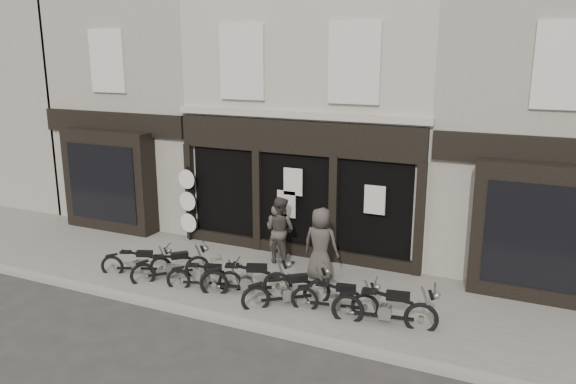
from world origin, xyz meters
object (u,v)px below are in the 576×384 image
at_px(motorcycle_1, 171,269).
at_px(man_centre, 280,230).
at_px(motorcycle_4, 288,293).
at_px(motorcycle_6, 385,311).
at_px(motorcycle_5, 336,301).
at_px(motorcycle_0, 137,265).
at_px(man_right, 321,244).
at_px(motorcycle_3, 247,282).
at_px(man_left, 277,233).
at_px(advert_sign_post, 188,207).
at_px(motorcycle_2, 205,279).

relative_size(motorcycle_1, man_centre, 0.87).
xyz_separation_m(motorcycle_4, motorcycle_6, (2.25, -0.00, 0.03)).
bearing_deg(motorcycle_4, motorcycle_5, -31.93).
relative_size(motorcycle_0, man_right, 0.96).
bearing_deg(motorcycle_3, man_right, 32.04).
distance_m(motorcycle_6, man_centre, 4.30).
distance_m(man_left, man_right, 1.63).
distance_m(motorcycle_0, advert_sign_post, 2.90).
height_order(motorcycle_0, motorcycle_6, motorcycle_6).
bearing_deg(man_centre, motorcycle_0, 48.24).
xyz_separation_m(man_left, advert_sign_post, (-3.19, 0.49, 0.24)).
bearing_deg(motorcycle_5, motorcycle_1, 169.81).
height_order(motorcycle_0, man_left, man_left).
bearing_deg(motorcycle_0, motorcycle_6, -22.02).
distance_m(motorcycle_3, motorcycle_6, 3.37).
height_order(motorcycle_0, advert_sign_post, advert_sign_post).
xyz_separation_m(motorcycle_5, advert_sign_post, (-5.70, 2.67, 0.79)).
relative_size(motorcycle_6, man_right, 1.21).
height_order(motorcycle_0, motorcycle_4, motorcycle_4).
relative_size(motorcycle_0, man_left, 1.10).
relative_size(motorcycle_1, advert_sign_post, 0.66).
bearing_deg(motorcycle_2, motorcycle_6, -18.20).
relative_size(motorcycle_4, man_right, 0.95).
xyz_separation_m(man_centre, man_right, (1.42, -0.61, 0.01)).
bearing_deg(man_centre, motorcycle_3, 105.74).
height_order(motorcycle_5, motorcycle_6, motorcycle_6).
height_order(motorcycle_3, man_centre, man_centre).
bearing_deg(motorcycle_5, motorcycle_3, 170.34).
bearing_deg(motorcycle_3, motorcycle_6, -22.67).
height_order(motorcycle_6, man_right, man_right).
xyz_separation_m(motorcycle_3, man_right, (1.22, 1.60, 0.62)).
height_order(man_left, advert_sign_post, advert_sign_post).
height_order(man_left, man_right, man_right).
bearing_deg(motorcycle_3, motorcycle_4, -26.64).
height_order(motorcycle_2, man_centre, man_centre).
xyz_separation_m(motorcycle_1, motorcycle_3, (2.18, -0.03, 0.04)).
relative_size(motorcycle_2, motorcycle_6, 0.81).
xyz_separation_m(motorcycle_0, man_centre, (2.97, 2.29, 0.68)).
bearing_deg(advert_sign_post, man_right, -9.78).
distance_m(motorcycle_1, man_right, 3.81).
distance_m(motorcycle_2, advert_sign_post, 3.80).
distance_m(motorcycle_3, advert_sign_post, 4.46).
height_order(motorcycle_1, motorcycle_5, motorcycle_1).
relative_size(motorcycle_0, motorcycle_1, 1.12).
relative_size(motorcycle_4, man_centre, 0.96).
bearing_deg(motorcycle_6, man_left, 138.44).
relative_size(motorcycle_0, advert_sign_post, 0.74).
height_order(motorcycle_0, motorcycle_5, motorcycle_5).
distance_m(motorcycle_1, motorcycle_4, 3.30).
xyz_separation_m(motorcycle_6, advert_sign_post, (-6.85, 2.81, 0.74)).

